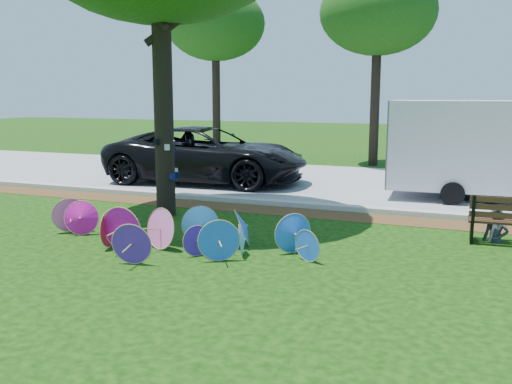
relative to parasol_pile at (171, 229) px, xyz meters
The scene contains 9 objects.
ground 0.96m from the parasol_pile, 44.62° to the right, with size 90.00×90.00×0.00m, color black.
mulch_strip 3.94m from the parasol_pile, 80.76° to the left, with size 90.00×1.00×0.01m, color #472D16.
curb 4.63m from the parasol_pile, 82.16° to the left, with size 90.00×0.30×0.12m, color #B7B5AD.
street 8.76m from the parasol_pile, 85.87° to the left, with size 90.00×8.00×0.01m, color gray.
parasol_pile is the anchor object (origin of this frame).
black_van 7.81m from the parasol_pile, 111.46° to the left, with size 2.91×6.31×1.75m, color black.
cargo_trailer 8.59m from the parasol_pile, 57.84° to the left, with size 3.30×2.09×2.91m, color silver.
person_left 6.16m from the parasol_pile, 25.91° to the left, with size 0.47×0.31×1.29m, color #323A45.
bg_trees 15.48m from the parasol_pile, 79.70° to the left, with size 22.97×5.52×7.40m.
Camera 1 is at (4.51, -8.20, 2.81)m, focal length 40.00 mm.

